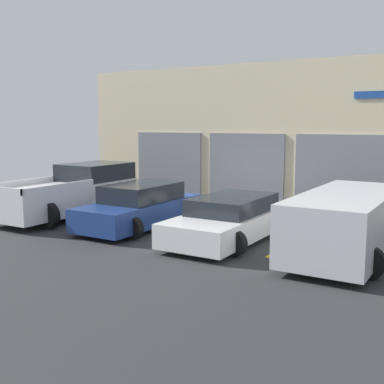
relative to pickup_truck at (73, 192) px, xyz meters
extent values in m
plane|color=#2D2D30|center=(4.47, 1.29, -0.79)|extent=(28.00, 28.00, 0.00)
cube|color=beige|center=(4.47, 4.59, 1.77)|extent=(14.23, 0.60, 5.13)
cube|color=slate|center=(0.97, 4.25, 0.55)|extent=(2.90, 0.08, 2.69)
cube|color=slate|center=(4.27, 4.25, 0.55)|extent=(2.90, 0.08, 2.69)
cube|color=slate|center=(7.57, 4.25, 0.55)|extent=(2.90, 0.08, 2.69)
cube|color=#1E4799|center=(8.38, 4.26, 3.11)|extent=(0.90, 0.03, 0.22)
cube|color=white|center=(0.00, -0.26, -0.14)|extent=(1.89, 5.04, 0.88)
cube|color=#1E2328|center=(0.00, 1.12, 0.59)|extent=(1.74, 2.27, 0.57)
cube|color=white|center=(-0.90, -1.40, 0.39)|extent=(0.08, 2.77, 0.18)
cube|color=white|center=(0.90, -1.40, 0.39)|extent=(0.08, 2.77, 0.18)
cube|color=white|center=(0.00, -2.74, 0.39)|extent=(1.89, 0.08, 0.18)
cylinder|color=black|center=(-0.83, 1.30, -0.40)|extent=(0.78, 0.22, 0.78)
cylinder|color=black|center=(0.83, 1.30, -0.40)|extent=(0.78, 0.22, 0.78)
cylinder|color=black|center=(-0.83, -1.83, -0.40)|extent=(0.78, 0.22, 0.78)
cylinder|color=black|center=(0.83, -1.83, -0.40)|extent=(0.78, 0.22, 0.78)
cube|color=white|center=(5.96, -0.26, -0.36)|extent=(1.79, 4.56, 0.59)
cube|color=#1E2328|center=(5.96, -0.15, 0.15)|extent=(1.58, 2.51, 0.42)
cylinder|color=black|center=(5.17, 1.15, -0.48)|extent=(0.62, 0.22, 0.62)
cylinder|color=black|center=(6.75, 1.15, -0.48)|extent=(0.62, 0.22, 0.62)
cylinder|color=black|center=(5.17, -1.68, -0.48)|extent=(0.62, 0.22, 0.62)
cylinder|color=black|center=(6.75, -1.68, -0.48)|extent=(0.62, 0.22, 0.62)
cube|color=silver|center=(8.94, -0.26, 0.02)|extent=(1.81, 4.83, 1.31)
cube|color=#1E2328|center=(8.94, 2.10, 0.44)|extent=(1.63, 0.06, 0.28)
cylinder|color=black|center=(8.14, 1.23, -0.47)|extent=(0.66, 0.22, 0.66)
cylinder|color=black|center=(8.14, -1.76, -0.47)|extent=(0.66, 0.22, 0.66)
cylinder|color=black|center=(9.74, -1.76, -0.47)|extent=(0.66, 0.22, 0.66)
cube|color=navy|center=(2.98, -0.26, -0.33)|extent=(1.70, 4.24, 0.64)
cube|color=#1E2328|center=(2.98, -0.16, 0.24)|extent=(1.50, 2.33, 0.50)
cylinder|color=black|center=(2.24, 1.05, -0.48)|extent=(0.62, 0.22, 0.62)
cylinder|color=black|center=(3.72, 1.05, -0.48)|extent=(0.62, 0.22, 0.62)
cylinder|color=black|center=(2.24, -1.58, -0.48)|extent=(0.62, 0.22, 0.62)
cylinder|color=black|center=(3.72, -1.58, -0.48)|extent=(0.62, 0.22, 0.62)
cube|color=gold|center=(-1.49, -0.26, -0.79)|extent=(0.12, 2.20, 0.01)
cube|color=gold|center=(1.49, -0.26, -0.79)|extent=(0.12, 2.20, 0.01)
cube|color=gold|center=(4.47, -0.26, -0.79)|extent=(0.12, 2.20, 0.01)
cube|color=gold|center=(7.45, -0.26, -0.79)|extent=(0.12, 2.20, 0.01)
camera|label=1|loc=(11.51, -11.37, 2.25)|focal=45.00mm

